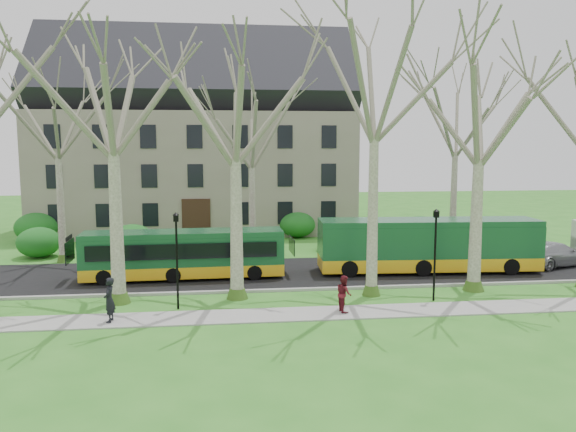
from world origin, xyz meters
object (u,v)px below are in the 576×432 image
object	(u,v)px
bus_lead	(184,254)
sedan	(554,254)
pedestrian_b	(344,293)
bus_follow	(428,245)
pedestrian_a	(109,300)

from	to	relation	value
bus_lead	sedan	size ratio (longest dim) A/B	2.13
sedan	pedestrian_b	bearing A→B (deg)	99.46
bus_follow	pedestrian_b	distance (m)	9.77
bus_follow	pedestrian_b	bearing A→B (deg)	-129.02
sedan	pedestrian_b	size ratio (longest dim) A/B	3.15
pedestrian_a	pedestrian_b	xyz separation A→B (m)	(9.99, 0.30, -0.13)
pedestrian_a	pedestrian_b	bearing A→B (deg)	95.08
bus_follow	bus_lead	bearing A→B (deg)	-176.70
bus_lead	pedestrian_a	bearing A→B (deg)	-110.57
bus_follow	pedestrian_a	world-z (taller)	bus_follow
bus_lead	pedestrian_a	xyz separation A→B (m)	(-2.57, -7.50, -0.42)
sedan	pedestrian_a	bearing A→B (deg)	89.73
pedestrian_a	pedestrian_b	distance (m)	10.00
pedestrian_b	sedan	bearing A→B (deg)	-69.67
bus_follow	sedan	world-z (taller)	bus_follow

